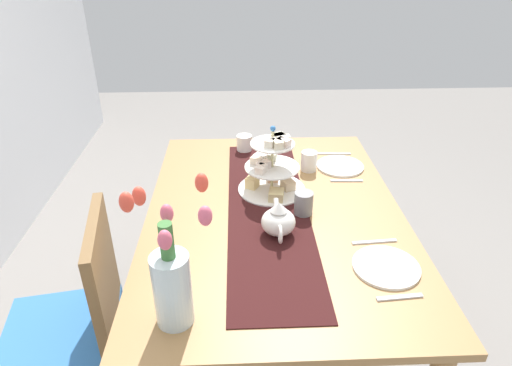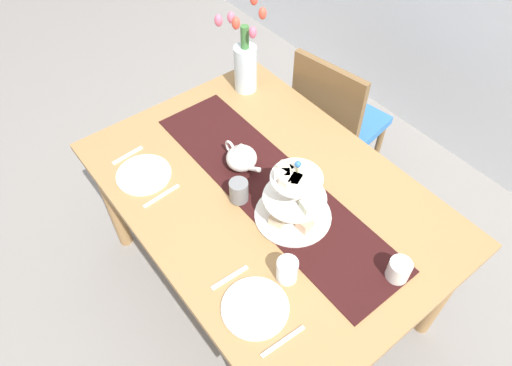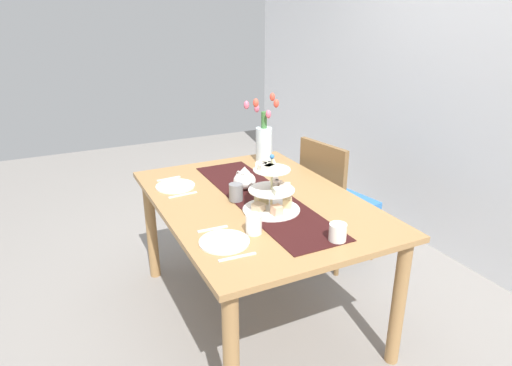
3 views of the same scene
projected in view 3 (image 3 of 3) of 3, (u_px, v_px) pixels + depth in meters
ground_plane at (257, 312)px, 2.76m from camera, size 8.00×8.00×0.00m
room_wall_rear at (478, 80)px, 2.96m from camera, size 6.00×0.08×2.60m
dining_table at (257, 216)px, 2.53m from camera, size 1.50×1.05×0.75m
chair_left at (333, 197)px, 3.16m from camera, size 0.48×0.48×0.91m
table_runner at (262, 198)px, 2.50m from camera, size 1.26×0.33×0.00m
tiered_cake_stand at (272, 191)px, 2.31m from camera, size 0.30×0.30×0.30m
teapot at (245, 180)px, 2.61m from camera, size 0.24×0.13×0.14m
tulip_vase at (264, 139)px, 3.06m from camera, size 0.19×0.23×0.46m
cream_jug at (338, 233)px, 2.03m from camera, size 0.08×0.08×0.08m
dinner_plate_left at (175, 186)px, 2.66m from camera, size 0.23×0.23×0.01m
fork_left at (169, 179)px, 2.78m from camera, size 0.03×0.15×0.01m
knife_left at (183, 195)px, 2.54m from camera, size 0.03×0.17×0.01m
dinner_plate_right at (224, 242)px, 2.02m from camera, size 0.23×0.23×0.01m
fork_right at (213, 229)px, 2.15m from camera, size 0.02×0.15×0.01m
knife_right at (237, 257)px, 1.90m from camera, size 0.02×0.17×0.01m
mug_grey at (236, 192)px, 2.45m from camera, size 0.08×0.08×0.09m
mug_white_text at (254, 224)px, 2.10m from camera, size 0.08×0.08×0.09m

